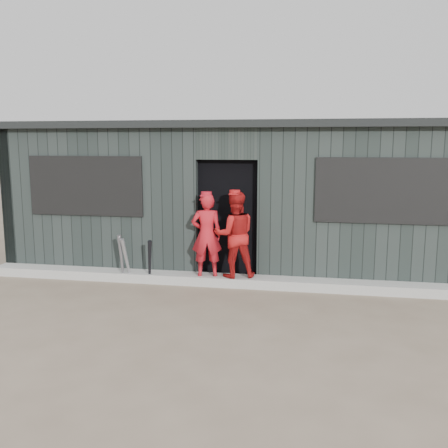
% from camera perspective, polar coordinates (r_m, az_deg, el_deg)
% --- Properties ---
extents(ground, '(80.00, 80.00, 0.00)m').
position_cam_1_polar(ground, '(6.41, -2.95, -11.45)').
color(ground, '#6D5C4B').
rests_on(ground, ground).
extents(curb, '(8.00, 0.36, 0.15)m').
position_cam_1_polar(curb, '(8.08, 0.03, -6.46)').
color(curb, '#9E9E99').
rests_on(curb, ground).
extents(bat_left, '(0.13, 0.29, 0.76)m').
position_cam_1_polar(bat_left, '(8.28, -11.07, -4.08)').
color(bat_left, '#92939A').
rests_on(bat_left, ground).
extents(bat_mid, '(0.11, 0.17, 0.80)m').
position_cam_1_polar(bat_mid, '(8.32, -11.63, -3.89)').
color(bat_mid, slate).
rests_on(bat_mid, ground).
extents(bat_right, '(0.16, 0.25, 0.73)m').
position_cam_1_polar(bat_right, '(8.16, -8.49, -4.29)').
color(bat_right, black).
rests_on(bat_right, ground).
extents(player_red_left, '(0.54, 0.42, 1.33)m').
position_cam_1_polar(player_red_left, '(7.95, -2.00, -1.25)').
color(player_red_left, red).
rests_on(player_red_left, curb).
extents(player_red_right, '(0.79, 0.69, 1.36)m').
position_cam_1_polar(player_red_right, '(7.88, 1.23, -1.22)').
color(player_red_right, '#A91514').
rests_on(player_red_right, curb).
extents(player_grey_back, '(0.63, 0.54, 1.09)m').
position_cam_1_polar(player_grey_back, '(8.55, 3.45, -2.35)').
color(player_grey_back, silver).
rests_on(player_grey_back, ground).
extents(dugout, '(8.30, 3.30, 2.62)m').
position_cam_1_polar(dugout, '(9.49, 1.85, 3.35)').
color(dugout, black).
rests_on(dugout, ground).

